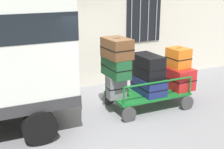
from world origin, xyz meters
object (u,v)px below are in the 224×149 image
suitcase_left_top (117,48)px  suitcase_center_middle (178,58)px  suitcase_midleft_bottom (148,85)px  backpack (186,90)px  suitcase_center_bottom (176,77)px  luggage_cart (147,95)px  suitcase_midleft_middle (148,66)px  suitcase_left_bottom (117,87)px  suitcase_left_middle (116,67)px

suitcase_left_top → suitcase_center_middle: (1.78, 0.03, -0.42)m
suitcase_midleft_bottom → backpack: (1.33, 0.16, -0.38)m
suitcase_center_bottom → suitcase_center_middle: 0.54m
luggage_cart → suitcase_midleft_middle: suitcase_midleft_middle is taller
suitcase_left_bottom → suitcase_left_middle: bearing=90.0°
suitcase_left_middle → suitcase_midleft_middle: bearing=1.4°
suitcase_left_bottom → suitcase_left_middle: suitcase_left_middle is taller
suitcase_left_top → suitcase_midleft_bottom: 1.37m
suitcase_left_middle → suitcase_center_bottom: size_ratio=0.86×
backpack → suitcase_left_bottom: bearing=-176.0°
suitcase_left_bottom → suitcase_midleft_middle: suitcase_midleft_middle is taller
suitcase_left_top → suitcase_center_middle: suitcase_left_top is taller
suitcase_center_bottom → backpack: (0.44, 0.09, -0.46)m
suitcase_left_bottom → suitcase_left_middle: 0.50m
luggage_cart → suitcase_center_bottom: (0.89, 0.04, 0.35)m
suitcase_midleft_bottom → suitcase_center_bottom: suitcase_center_bottom is taller
luggage_cart → suitcase_midleft_bottom: 0.26m
suitcase_midleft_bottom → backpack: suitcase_midleft_bottom is taller
suitcase_center_middle → suitcase_left_middle: bearing=179.4°
luggage_cart → suitcase_midleft_middle: bearing=90.0°
suitcase_left_bottom → backpack: 2.27m
luggage_cart → suitcase_center_bottom: 0.95m
suitcase_midleft_bottom → luggage_cart: bearing=90.0°
suitcase_left_bottom → suitcase_left_middle: size_ratio=0.64×
backpack → suitcase_midleft_middle: bearing=-176.2°
suitcase_left_bottom → suitcase_center_middle: suitcase_center_middle is taller
luggage_cart → suitcase_left_top: (-0.89, -0.04, 1.30)m
suitcase_left_middle → backpack: (2.22, 0.11, -0.96)m
suitcase_center_middle → suitcase_midleft_bottom: bearing=-178.0°
suitcase_left_middle → suitcase_midleft_bottom: bearing=-3.2°
suitcase_midleft_middle → suitcase_center_bottom: 0.98m
luggage_cart → suitcase_center_bottom: size_ratio=2.03×
suitcase_left_middle → suitcase_midleft_bottom: (0.89, -0.05, -0.58)m
suitcase_left_bottom → suitcase_center_bottom: bearing=2.2°
suitcase_center_middle → suitcase_center_bottom: bearing=90.0°
suitcase_left_bottom → suitcase_left_top: suitcase_left_top is taller
suitcase_midleft_bottom → backpack: 1.39m
luggage_cart → backpack: (1.33, 0.12, -0.12)m
suitcase_left_middle → suitcase_center_middle: bearing=-0.6°
suitcase_midleft_middle → suitcase_center_bottom: suitcase_midleft_middle is taller
suitcase_left_middle → suitcase_left_top: size_ratio=1.10×
suitcase_left_bottom → suitcase_midleft_bottom: (0.89, -0.00, -0.08)m
suitcase_left_top → backpack: suitcase_left_top is taller
luggage_cart → suitcase_left_top: bearing=-177.5°
suitcase_midleft_bottom → suitcase_center_bottom: size_ratio=0.95×
suitcase_left_bottom → backpack: size_ratio=1.23×
suitcase_left_bottom → suitcase_left_top: size_ratio=0.70×
suitcase_center_bottom → suitcase_left_middle: bearing=-179.3°
suitcase_left_middle → suitcase_center_bottom: bearing=0.7°
suitcase_midleft_bottom → backpack: size_ratio=2.13×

